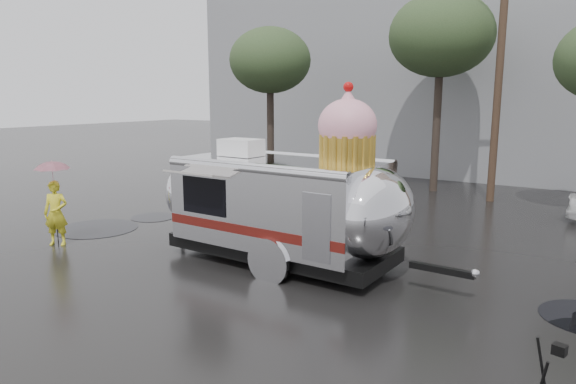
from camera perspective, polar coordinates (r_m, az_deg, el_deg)
The scene contains 10 objects.
ground at distance 9.82m, azimuth -11.59°, elevation -13.22°, with size 120.00×120.00×0.00m, color black.
puddles at distance 14.35m, azimuth -9.98°, elevation -5.47°, with size 14.96×3.88×0.01m.
grey_building at distance 32.20m, azimuth 14.25°, elevation 14.80°, with size 22.00×12.00×13.00m, color slate.
utility_pole at distance 20.75m, azimuth 22.38°, elevation 11.68°, with size 1.60×0.28×9.00m.
tree_left at distance 23.59m, azimuth -2.01°, elevation 14.32°, with size 3.64×3.64×6.95m.
tree_mid at distance 22.43m, azimuth 16.66°, elevation 16.29°, with size 4.20×4.20×8.03m.
barricade_row at distance 20.51m, azimuth -3.40°, elevation 0.97°, with size 4.30×0.80×1.00m.
airstream_trailer at distance 12.09m, azimuth -0.42°, elevation -0.95°, with size 8.03×3.09×4.32m.
person_left at distance 15.01m, azimuth -24.38°, elevation -2.15°, with size 0.63×0.42×1.74m, color yellow.
umbrella_pink at distance 14.83m, azimuth -24.69°, elevation 1.82°, with size 1.10×1.10×2.30m.
Camera 1 is at (6.37, -6.37, 3.92)m, focal length 32.00 mm.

